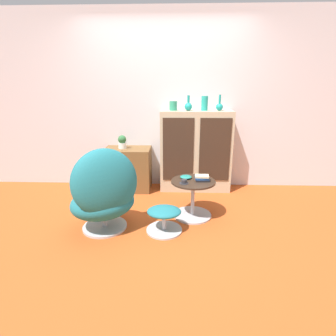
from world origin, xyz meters
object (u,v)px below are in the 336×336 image
(ottoman, at_px, (164,216))
(book_stack, at_px, (202,178))
(potted_plant, at_px, (122,142))
(vase_inner_left, at_px, (188,106))
(egg_chair, at_px, (104,193))
(vase_inner_right, at_px, (205,103))
(bowl, at_px, (186,177))
(sideboard, at_px, (195,151))
(tv_console, at_px, (128,169))
(vase_rightmost, at_px, (219,106))
(vase_leftmost, at_px, (173,106))
(teacup, at_px, (184,182))
(coffee_table, at_px, (193,197))

(ottoman, height_order, book_stack, book_stack)
(book_stack, bearing_deg, potted_plant, 141.82)
(vase_inner_left, relative_size, potted_plant, 1.07)
(egg_chair, height_order, vase_inner_right, vase_inner_right)
(egg_chair, distance_m, bowl, 0.99)
(ottoman, bearing_deg, potted_plant, 118.75)
(sideboard, height_order, book_stack, sideboard)
(tv_console, bearing_deg, sideboard, 2.53)
(vase_rightmost, bearing_deg, ottoman, -119.48)
(potted_plant, distance_m, book_stack, 1.44)
(bowl, bearing_deg, vase_leftmost, 101.64)
(vase_inner_right, bearing_deg, teacup, -106.44)
(book_stack, bearing_deg, egg_chair, -160.73)
(teacup, bearing_deg, bowl, 81.25)
(vase_inner_left, distance_m, potted_plant, 1.10)
(vase_leftmost, xyz_separation_m, teacup, (0.15, -1.02, -0.79))
(egg_chair, bearing_deg, vase_leftmost, 61.42)
(teacup, bearing_deg, book_stack, 23.43)
(egg_chair, distance_m, ottoman, 0.69)
(coffee_table, distance_m, vase_inner_left, 1.37)
(sideboard, relative_size, egg_chair, 1.25)
(vase_inner_right, xyz_separation_m, teacup, (-0.30, -1.02, -0.82))
(vase_inner_left, bearing_deg, vase_rightmost, 0.00)
(sideboard, xyz_separation_m, vase_rightmost, (0.32, 0.00, 0.66))
(ottoman, bearing_deg, book_stack, 40.43)
(vase_rightmost, bearing_deg, vase_leftmost, 180.00)
(egg_chair, bearing_deg, coffee_table, 21.17)
(vase_leftmost, distance_m, teacup, 1.29)
(tv_console, distance_m, teacup, 1.29)
(potted_plant, height_order, bowl, potted_plant)
(vase_inner_left, bearing_deg, vase_inner_right, 0.00)
(vase_inner_right, bearing_deg, egg_chair, -131.62)
(ottoman, xyz_separation_m, potted_plant, (-0.68, 1.24, 0.56))
(ottoman, distance_m, teacup, 0.46)
(tv_console, bearing_deg, coffee_table, -42.95)
(potted_plant, xyz_separation_m, book_stack, (1.11, -0.88, -0.25))
(ottoman, relative_size, vase_rightmost, 1.76)
(vase_rightmost, height_order, book_stack, vase_rightmost)
(coffee_table, xyz_separation_m, teacup, (-0.11, -0.09, 0.23))
(tv_console, height_order, potted_plant, potted_plant)
(tv_console, distance_m, egg_chair, 1.26)
(vase_inner_right, bearing_deg, bowl, -107.99)
(coffee_table, bearing_deg, vase_leftmost, 105.53)
(vase_inner_right, relative_size, potted_plant, 1.03)
(vase_leftmost, distance_m, vase_rightmost, 0.66)
(vase_inner_left, bearing_deg, ottoman, -102.54)
(teacup, relative_size, book_stack, 0.61)
(sideboard, height_order, vase_inner_right, vase_inner_right)
(sideboard, height_order, potted_plant, sideboard)
(egg_chair, height_order, potted_plant, egg_chair)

